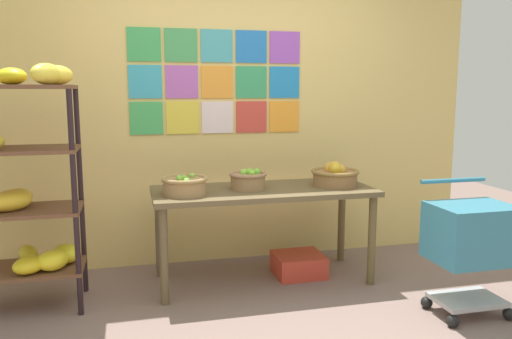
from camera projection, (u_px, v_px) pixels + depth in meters
The scene contains 8 objects.
back_wall_with_art at pixel (229, 92), 4.29m from camera, with size 4.36×0.07×2.91m.
banana_shelf_unit at pixel (13, 174), 3.30m from camera, with size 0.88×0.56×1.65m.
display_table at pixel (263, 199), 3.87m from camera, with size 1.67×0.69×0.73m.
fruit_basket_left at pixel (185, 185), 3.62m from camera, with size 0.33×0.33×0.15m.
fruit_basket_centre at pixel (335, 175), 3.97m from camera, with size 0.37×0.37×0.19m.
fruit_basket_back_right at pixel (248, 179), 3.83m from camera, with size 0.29×0.29×0.15m.
produce_crate_under_table at pixel (299, 264), 4.06m from camera, with size 0.38×0.35×0.17m, color red.
shopping_cart at pixel (471, 238), 3.28m from camera, with size 0.51×0.44×0.88m.
Camera 1 is at (-0.83, -2.65, 1.46)m, focal length 35.55 mm.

